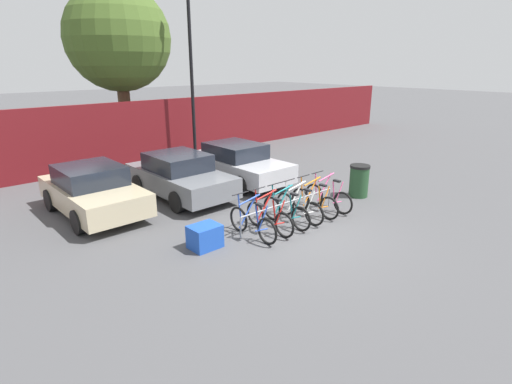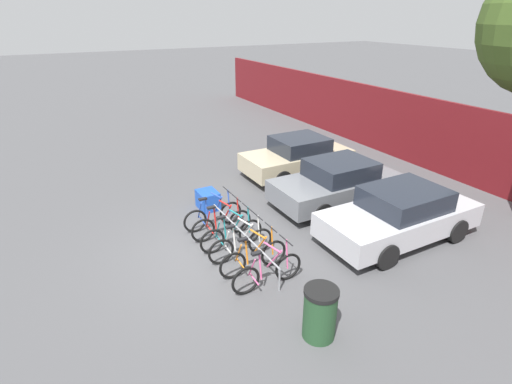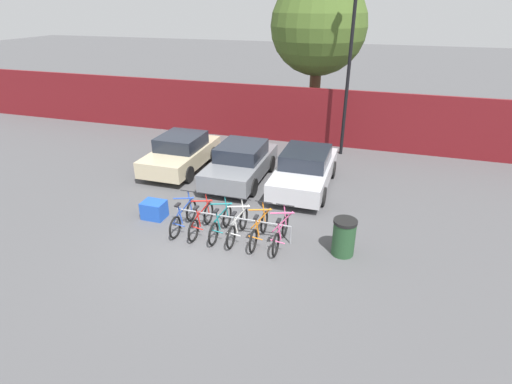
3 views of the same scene
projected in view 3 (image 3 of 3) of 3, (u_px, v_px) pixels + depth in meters
ground_plane at (210, 243)px, 11.25m from camera, size 120.00×120.00×0.00m
hoarding_wall at (289, 115)px, 18.84m from camera, size 36.00×0.16×2.62m
bike_rack at (232, 219)px, 11.50m from camera, size 3.52×0.04×0.57m
bicycle_blue at (183, 217)px, 11.83m from camera, size 0.68×1.71×1.05m
bicycle_red at (201, 220)px, 11.67m from camera, size 0.68×1.71×1.05m
bicycle_teal at (221, 223)px, 11.50m from camera, size 0.68×1.71×1.05m
bicycle_white at (238, 226)px, 11.36m from camera, size 0.68×1.71×1.05m
bicycle_orange at (259, 230)px, 11.19m from camera, size 0.68×1.71×1.05m
bicycle_pink at (281, 233)px, 11.02m from camera, size 0.68×1.71×1.05m
car_beige at (181, 153)px, 15.96m from camera, size 1.91×3.91×1.40m
car_grey at (241, 163)px, 14.97m from camera, size 1.91×4.03×1.40m
car_silver at (305, 169)px, 14.37m from camera, size 1.91×4.25×1.40m
lamp_post at (350, 60)px, 16.08m from camera, size 0.24×0.44×7.34m
trash_bin at (344, 237)px, 10.58m from camera, size 0.63×0.63×1.03m
cargo_crate at (154, 210)px, 12.47m from camera, size 0.70×0.56×0.55m
tree_behind_hoarding at (319, 27)px, 18.52m from camera, size 4.47×4.47×7.35m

